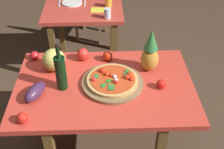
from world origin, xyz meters
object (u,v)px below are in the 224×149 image
(pizza_board, at_px, (112,83))
(tomato_near_board, at_px, (34,55))
(wine_bottle, at_px, (60,72))
(melon, at_px, (54,60))
(tomato_at_corner, at_px, (107,56))
(knife_utensil, at_px, (85,3))
(bell_pepper, at_px, (83,54))
(tomato_beside_pepper, at_px, (161,84))
(tomato_by_bottle, at_px, (22,118))
(display_table, at_px, (104,94))
(pizza, at_px, (113,80))
(pineapple_left, at_px, (150,53))
(fork_utensil, at_px, (59,3))
(eggplant, at_px, (35,92))
(drinking_glass_water, at_px, (107,13))
(napkin_folded, at_px, (97,10))
(background_table, at_px, (84,17))
(drinking_glass_juice, at_px, (108,2))
(dining_chair, at_px, (89,7))
(dinner_plate, at_px, (72,3))

(pizza_board, xyz_separation_m, tomato_near_board, (-0.61, 0.34, 0.02))
(wine_bottle, xyz_separation_m, melon, (-0.08, 0.22, -0.05))
(tomato_at_corner, height_order, knife_utensil, tomato_at_corner)
(bell_pepper, distance_m, tomato_beside_pepper, 0.67)
(tomato_by_bottle, bearing_deg, display_table, 34.10)
(pizza, relative_size, pineapple_left, 1.08)
(tomato_at_corner, xyz_separation_m, fork_utensil, (-0.51, 1.09, -0.04))
(tomato_near_board, height_order, fork_utensil, tomato_near_board)
(eggplant, relative_size, drinking_glass_water, 1.96)
(pineapple_left, height_order, tomato_by_bottle, pineapple_left)
(melon, xyz_separation_m, drinking_glass_water, (0.42, 0.83, -0.04))
(bell_pepper, distance_m, tomato_by_bottle, 0.74)
(fork_utensil, bearing_deg, pizza_board, -73.88)
(pineapple_left, bearing_deg, napkin_folded, 110.95)
(background_table, height_order, tomato_at_corner, tomato_at_corner)
(wine_bottle, relative_size, drinking_glass_juice, 3.71)
(dining_chair, height_order, fork_utensil, dining_chair)
(bell_pepper, bearing_deg, dinner_plate, 98.99)
(pizza, xyz_separation_m, tomato_by_bottle, (-0.57, -0.34, -0.00))
(eggplant, height_order, knife_utensil, eggplant)
(background_table, height_order, eggplant, eggplant)
(pizza, bearing_deg, drinking_glass_juice, 89.96)
(dining_chair, bearing_deg, tomato_beside_pepper, 121.07)
(display_table, bearing_deg, wine_bottle, -175.23)
(tomato_near_board, distance_m, drinking_glass_juice, 1.14)
(pineapple_left, bearing_deg, drinking_glass_juice, 103.94)
(tomato_by_bottle, relative_size, knife_utensil, 0.39)
(display_table, bearing_deg, eggplant, -166.12)
(drinking_glass_juice, bearing_deg, tomato_by_bottle, -109.21)
(eggplant, xyz_separation_m, fork_utensil, (-0.01, 1.50, -0.04))
(background_table, bearing_deg, melon, -98.41)
(drinking_glass_water, xyz_separation_m, fork_utensil, (-0.52, 0.36, -0.05))
(wine_bottle, distance_m, melon, 0.24)
(tomato_at_corner, xyz_separation_m, knife_utensil, (-0.23, 1.09, -0.04))
(melon, bearing_deg, dinner_plate, 88.07)
(pizza, bearing_deg, melon, 156.04)
(pizza_board, bearing_deg, wine_bottle, -176.59)
(tomato_by_bottle, distance_m, drinking_glass_juice, 1.73)
(dinner_plate, height_order, knife_utensil, dinner_plate)
(tomato_by_bottle, bearing_deg, melon, 76.07)
(tomato_beside_pepper, bearing_deg, dining_chair, 106.25)
(napkin_folded, bearing_deg, pineapple_left, -69.05)
(pizza, height_order, tomato_by_bottle, pizza)
(eggplant, relative_size, tomato_beside_pepper, 2.96)
(melon, distance_m, drinking_glass_water, 0.93)
(napkin_folded, bearing_deg, pizza_board, -84.55)
(drinking_glass_juice, xyz_separation_m, napkin_folded, (-0.12, -0.09, -0.05))
(eggplant, bearing_deg, dining_chair, 81.86)
(eggplant, distance_m, fork_utensil, 1.50)
(tomato_near_board, bearing_deg, napkin_folded, 60.28)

